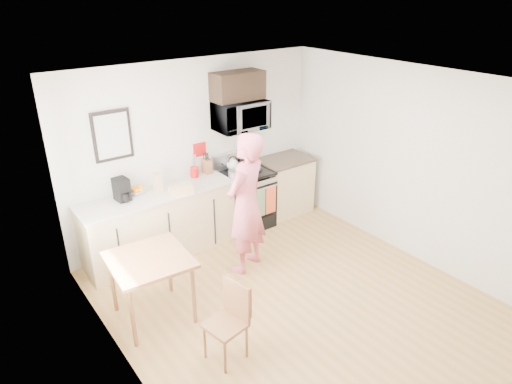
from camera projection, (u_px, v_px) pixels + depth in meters
floor at (298, 303)px, 5.48m from camera, size 4.60×4.60×0.00m
back_wall at (196, 150)px, 6.61m from camera, size 4.00×0.04×2.60m
left_wall at (126, 269)px, 3.85m from camera, size 0.04×4.60×2.60m
right_wall at (415, 166)px, 6.02m from camera, size 0.04×4.60×2.60m
ceiling at (308, 86)px, 4.40m from camera, size 4.00×4.60×0.04m
window at (94, 208)px, 4.35m from camera, size 0.06×1.40×1.50m
cabinet_left at (160, 225)px, 6.31m from camera, size 2.10×0.60×0.90m
countertop_left at (157, 194)px, 6.12m from camera, size 2.14×0.64×0.04m
cabinet_right at (284, 186)px, 7.53m from camera, size 0.84×0.60×0.90m
countertop_right at (284, 160)px, 7.33m from camera, size 0.88×0.64×0.04m
range at (245, 200)px, 7.08m from camera, size 0.76×0.70×1.16m
microwave at (240, 115)px, 6.60m from camera, size 0.76×0.51×0.42m
upper_cabinet at (238, 86)px, 6.46m from camera, size 0.76×0.35×0.40m
wall_art at (112, 136)px, 5.76m from camera, size 0.50×0.04×0.65m
wall_trivet at (200, 150)px, 6.63m from camera, size 0.20×0.02×0.20m
person at (246, 204)px, 5.80m from camera, size 0.81×0.68×1.88m
dining_table at (150, 265)px, 4.98m from camera, size 0.84×0.84×0.78m
chair at (233, 309)px, 4.54m from camera, size 0.45×0.41×0.84m
knife_block at (207, 166)px, 6.72m from camera, size 0.10×0.14×0.21m
utensil_crock at (194, 168)px, 6.56m from camera, size 0.12×0.12×0.36m
fruit_bowl at (137, 191)px, 6.09m from camera, size 0.24×0.24×0.10m
milk_carton at (158, 182)px, 6.11m from camera, size 0.11×0.11×0.26m
coffee_maker at (122, 190)px, 5.86m from camera, size 0.19×0.26×0.30m
bread_bag at (181, 190)px, 6.06m from camera, size 0.34×0.22×0.11m
cake at (252, 166)px, 6.92m from camera, size 0.30×0.30×0.10m
kettle at (233, 164)px, 6.87m from camera, size 0.18×0.18×0.22m
pot at (236, 174)px, 6.62m from camera, size 0.21×0.36×0.11m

